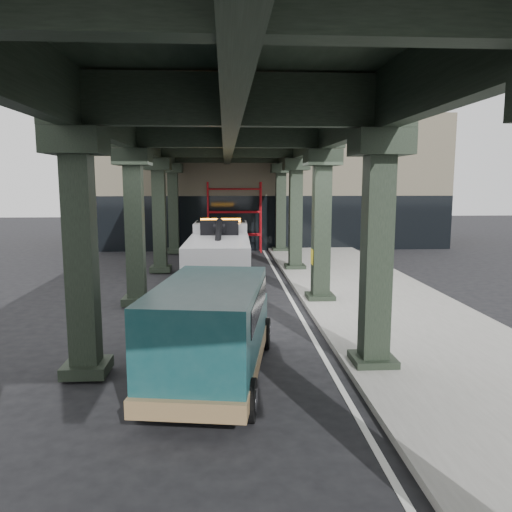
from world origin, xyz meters
name	(u,v)px	position (x,y,z in m)	size (l,w,h in m)	color
ground	(244,320)	(0.00, 0.00, 0.00)	(90.00, 90.00, 0.00)	black
sidewalk	(376,300)	(4.50, 2.00, 0.07)	(5.00, 40.00, 0.15)	gray
lane_stripe	(293,303)	(1.70, 2.00, 0.01)	(0.12, 38.00, 0.01)	silver
viaduct	(228,134)	(-0.40, 2.00, 5.46)	(7.40, 32.00, 6.40)	black
building	(262,182)	(2.00, 20.00, 4.00)	(22.00, 10.00, 8.00)	#C6B793
scaffolding	(234,215)	(0.00, 14.64, 2.11)	(3.08, 0.88, 4.00)	#A90D14
tow_truck	(220,252)	(-0.76, 5.36, 1.27)	(2.54, 7.98, 2.60)	black
towed_van	(212,328)	(-0.80, -4.44, 1.11)	(2.68, 5.31, 2.06)	#123E42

